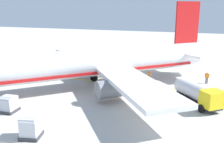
% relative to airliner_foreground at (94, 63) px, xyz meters
% --- Properties ---
extents(airliner_foreground, '(31.87, 32.48, 11.90)m').
position_rel_airliner_foreground_xyz_m(airliner_foreground, '(0.00, 0.00, 0.00)').
color(airliner_foreground, white).
rests_on(airliner_foreground, ground).
extents(service_truck_baggage, '(6.26, 5.85, 2.40)m').
position_rel_airliner_foreground_xyz_m(service_truck_baggage, '(-2.24, -14.08, -1.99)').
color(service_truck_baggage, yellow).
rests_on(service_truck_baggage, ground).
extents(cargo_container_near, '(1.88, 1.88, 1.83)m').
position_rel_airliner_foreground_xyz_m(cargo_container_near, '(-11.39, 5.06, -2.53)').
color(cargo_container_near, '#333338').
rests_on(cargo_container_near, ground).
extents(cargo_container_mid, '(2.03, 2.03, 2.09)m').
position_rel_airliner_foreground_xyz_m(cargo_container_mid, '(-15.24, -0.80, -2.40)').
color(cargo_container_mid, '#333338').
rests_on(cargo_container_mid, ground).
extents(crew_marshaller, '(0.27, 0.63, 1.76)m').
position_rel_airliner_foreground_xyz_m(crew_marshaller, '(7.20, -15.03, -2.35)').
color(crew_marshaller, '#191E33').
rests_on(crew_marshaller, ground).
extents(crew_loader_left, '(0.46, 0.52, 1.65)m').
position_rel_airliner_foreground_xyz_m(crew_loader_left, '(5.65, -6.70, -2.42)').
color(crew_loader_left, '#191E33').
rests_on(crew_loader_left, ground).
extents(apron_guide_line, '(0.30, 60.00, 0.01)m').
position_rel_airliner_foreground_xyz_m(apron_guide_line, '(2.65, -4.59, -3.39)').
color(apron_guide_line, yellow).
rests_on(apron_guide_line, ground).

